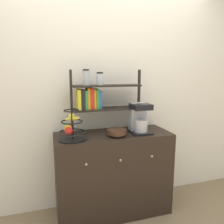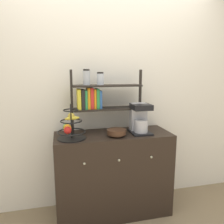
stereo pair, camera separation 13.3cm
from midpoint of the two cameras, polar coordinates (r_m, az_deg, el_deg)
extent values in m
plane|color=#847051|center=(2.53, 0.37, -27.34)|extent=(12.00, 12.00, 0.00)
cube|color=silver|center=(2.51, -3.12, 4.71)|extent=(7.00, 0.05, 2.60)
cube|color=black|center=(2.48, -1.30, -15.78)|extent=(1.22, 0.47, 0.91)
sphere|color=#B2AD8C|center=(2.10, -8.62, -13.40)|extent=(0.02, 0.02, 0.02)
sphere|color=#B2AD8C|center=(2.16, 0.44, -12.49)|extent=(0.02, 0.02, 0.02)
sphere|color=#B2AD8C|center=(2.28, 8.70, -11.39)|extent=(0.02, 0.02, 0.02)
cube|color=black|center=(2.36, 5.64, -5.18)|extent=(0.20, 0.25, 0.02)
cube|color=#B7B7BC|center=(2.39, 5.07, -1.11)|extent=(0.17, 0.10, 0.30)
cylinder|color=#B7B7BC|center=(2.32, 5.89, -3.54)|extent=(0.14, 0.14, 0.13)
cube|color=black|center=(2.29, 5.89, 1.43)|extent=(0.19, 0.20, 0.06)
cylinder|color=black|center=(2.17, -12.04, -6.92)|extent=(0.27, 0.27, 0.01)
cylinder|color=black|center=(2.12, -12.22, -2.48)|extent=(0.01, 0.01, 0.33)
torus|color=black|center=(2.15, -12.11, -5.26)|extent=(0.27, 0.27, 0.01)
torus|color=black|center=(2.12, -12.22, -2.48)|extent=(0.21, 0.21, 0.01)
torus|color=black|center=(2.10, -12.34, 0.37)|extent=(0.15, 0.15, 0.01)
sphere|color=red|center=(2.07, -13.04, -4.86)|extent=(0.07, 0.07, 0.07)
sphere|color=#6BAD33|center=(2.18, -13.41, -4.09)|extent=(0.07, 0.07, 0.07)
sphere|color=orange|center=(2.14, -13.12, -4.30)|extent=(0.08, 0.08, 0.08)
ellipsoid|color=yellow|center=(2.14, -11.97, -1.75)|extent=(0.15, 0.07, 0.04)
sphere|color=gold|center=(2.17, -12.26, -1.26)|extent=(0.07, 0.07, 0.07)
cylinder|color=#422819|center=(2.22, -0.38, -6.07)|extent=(0.11, 0.11, 0.02)
cylinder|color=#422819|center=(2.21, -0.38, -5.19)|extent=(0.19, 0.19, 0.05)
cube|color=black|center=(2.27, -12.19, 2.36)|extent=(0.02, 0.02, 0.67)
cube|color=black|center=(2.44, 5.46, 3.13)|extent=(0.02, 0.02, 0.67)
cube|color=black|center=(2.34, -3.02, 0.85)|extent=(0.72, 0.20, 0.02)
cube|color=black|center=(2.31, -3.08, 6.88)|extent=(0.72, 0.20, 0.02)
cube|color=yellow|center=(2.27, -10.41, 3.28)|extent=(0.03, 0.15, 0.21)
cube|color=black|center=(2.28, -9.45, 3.25)|extent=(0.03, 0.16, 0.20)
cube|color=#2D8C47|center=(2.28, -8.67, 3.19)|extent=(0.02, 0.16, 0.19)
cube|color=orange|center=(2.28, -7.96, 3.52)|extent=(0.03, 0.13, 0.22)
cube|color=red|center=(2.29, -7.12, 3.56)|extent=(0.03, 0.12, 0.22)
cube|color=orange|center=(2.30, -6.34, 3.41)|extent=(0.02, 0.13, 0.20)
cube|color=#2D8C47|center=(2.30, -5.62, 3.48)|extent=(0.03, 0.13, 0.21)
cube|color=#2D599E|center=(2.31, -4.90, 3.26)|extent=(0.02, 0.12, 0.19)
cylinder|color=#ADB2B7|center=(2.27, -8.46, 8.78)|extent=(0.07, 0.07, 0.15)
cylinder|color=black|center=(2.26, -8.52, 10.82)|extent=(0.07, 0.07, 0.02)
cylinder|color=silver|center=(2.29, -4.86, 8.51)|extent=(0.07, 0.07, 0.12)
cylinder|color=black|center=(2.29, -4.89, 10.17)|extent=(0.07, 0.07, 0.02)
camera|label=1|loc=(0.07, -91.69, -0.32)|focal=35.00mm
camera|label=2|loc=(0.07, 88.31, 0.32)|focal=35.00mm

